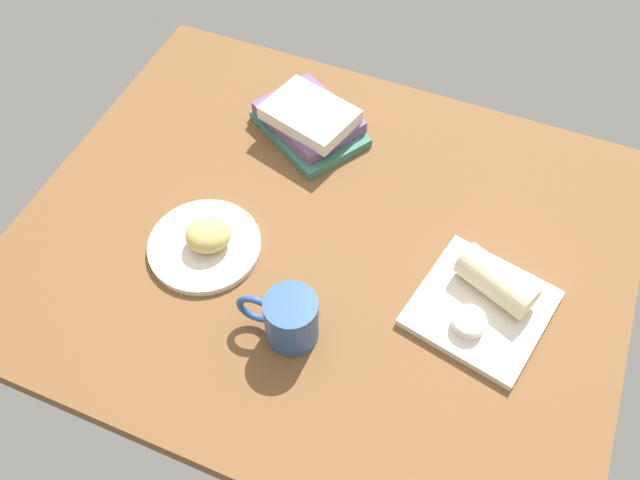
{
  "coord_description": "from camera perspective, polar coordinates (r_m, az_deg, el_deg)",
  "views": [
    {
      "loc": [
        26.97,
        -66.24,
        103.99
      ],
      "look_at": [
        0.54,
        -2.49,
        7.0
      ],
      "focal_mm": 37.63,
      "sensor_mm": 36.0,
      "label": 1
    }
  ],
  "objects": [
    {
      "name": "dining_table",
      "position": [
        1.25,
        0.21,
        -0.39
      ],
      "size": [
        110.0,
        90.0,
        4.0
      ],
      "primitive_type": "cube",
      "color": "brown",
      "rests_on": "ground"
    },
    {
      "name": "square_plate",
      "position": [
        1.17,
        13.5,
        -5.66
      ],
      "size": [
        25.03,
        25.03,
        1.6
      ],
      "primitive_type": "cube",
      "rotation": [
        0.0,
        0.0,
        -0.21
      ],
      "color": "silver",
      "rests_on": "dining_table"
    },
    {
      "name": "sauce_cup",
      "position": [
        1.13,
        12.53,
        -6.82
      ],
      "size": [
        5.53,
        5.53,
        2.35
      ],
      "color": "silver",
      "rests_on": "square_plate"
    },
    {
      "name": "book_stack",
      "position": [
        1.38,
        -0.91,
        10.14
      ],
      "size": [
        26.43,
        24.53,
        7.6
      ],
      "color": "#387260",
      "rests_on": "dining_table"
    },
    {
      "name": "breakfast_wrap",
      "position": [
        1.16,
        14.77,
        -3.39
      ],
      "size": [
        14.94,
        10.87,
        6.11
      ],
      "primitive_type": "cylinder",
      "rotation": [
        1.57,
        0.0,
        1.18
      ],
      "color": "beige",
      "rests_on": "square_plate"
    },
    {
      "name": "scone_pastry",
      "position": [
        1.2,
        -9.48,
        0.41
      ],
      "size": [
        10.81,
        10.6,
        5.1
      ],
      "primitive_type": "ellipsoid",
      "rotation": [
        0.0,
        0.0,
        0.61
      ],
      "color": "tan",
      "rests_on": "round_plate"
    },
    {
      "name": "round_plate",
      "position": [
        1.23,
        -9.78,
        -0.48
      ],
      "size": [
        20.48,
        20.48,
        1.4
      ],
      "primitive_type": "cylinder",
      "color": "silver",
      "rests_on": "dining_table"
    },
    {
      "name": "coffee_mug",
      "position": [
        1.08,
        -2.66,
        -6.66
      ],
      "size": [
        13.96,
        8.8,
        9.79
      ],
      "color": "#2D518C",
      "rests_on": "dining_table"
    }
  ]
}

